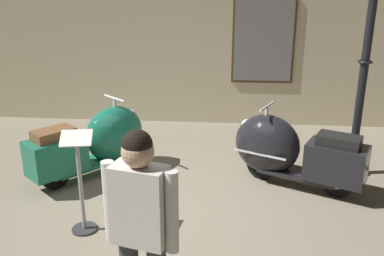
% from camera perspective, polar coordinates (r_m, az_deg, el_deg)
% --- Properties ---
extents(ground_plane, '(60.00, 60.00, 0.00)m').
position_cam_1_polar(ground_plane, '(5.07, -5.47, -11.93)').
color(ground_plane, gray).
extents(showroom_back_wall, '(18.00, 0.24, 3.65)m').
position_cam_1_polar(showroom_back_wall, '(8.03, -1.16, 13.50)').
color(showroom_back_wall, beige).
rests_on(showroom_back_wall, ground).
extents(scooter_0, '(1.51, 1.63, 1.06)m').
position_cam_1_polar(scooter_0, '(6.10, -12.43, -1.72)').
color(scooter_0, black).
rests_on(scooter_0, ground).
extents(scooter_1, '(1.78, 1.20, 1.06)m').
position_cam_1_polar(scooter_1, '(5.78, 12.56, -2.95)').
color(scooter_1, black).
rests_on(scooter_1, ground).
extents(lamppost, '(0.31, 0.31, 3.05)m').
position_cam_1_polar(lamppost, '(6.05, 22.29, 9.63)').
color(lamppost, black).
rests_on(lamppost, ground).
extents(visitor_1, '(0.55, 0.34, 1.68)m').
position_cam_1_polar(visitor_1, '(3.11, -6.82, -12.67)').
color(visitor_1, black).
rests_on(visitor_1, ground).
extents(info_stanchion, '(0.36, 0.28, 1.14)m').
position_cam_1_polar(info_stanchion, '(4.76, -14.58, -8.15)').
color(info_stanchion, '#333338').
rests_on(info_stanchion, ground).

